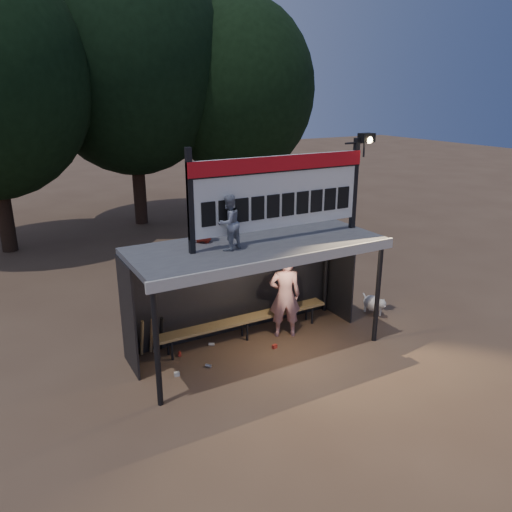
{
  "coord_description": "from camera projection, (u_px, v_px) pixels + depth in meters",
  "views": [
    {
      "loc": [
        -4.53,
        -8.12,
        5.12
      ],
      "look_at": [
        0.2,
        0.4,
        1.9
      ],
      "focal_mm": 35.0,
      "sensor_mm": 36.0,
      "label": 1
    }
  ],
  "objects": [
    {
      "name": "ground",
      "position": [
        257.0,
        349.0,
        10.44
      ],
      "size": [
        80.0,
        80.0,
        0.0
      ],
      "primitive_type": "plane",
      "color": "#4F3827",
      "rests_on": "ground"
    },
    {
      "name": "scoreboard_assembly",
      "position": [
        282.0,
        189.0,
        9.64
      ],
      "size": [
        4.1,
        0.27,
        1.99
      ],
      "color": "black",
      "rests_on": "dugout_shelter"
    },
    {
      "name": "tree_right",
      "position": [
        238.0,
        90.0,
        19.83
      ],
      "size": [
        6.08,
        6.08,
        8.72
      ],
      "color": "black",
      "rests_on": "ground"
    },
    {
      "name": "litter",
      "position": [
        202.0,
        355.0,
        10.1
      ],
      "size": [
        2.34,
        1.19,
        0.08
      ],
      "color": "red",
      "rests_on": "ground"
    },
    {
      "name": "dugout_shelter",
      "position": [
        251.0,
        262.0,
        10.06
      ],
      "size": [
        5.1,
        2.08,
        2.32
      ],
      "color": "#434345",
      "rests_on": "ground"
    },
    {
      "name": "player",
      "position": [
        285.0,
        296.0,
        10.73
      ],
      "size": [
        0.81,
        0.68,
        1.89
      ],
      "primitive_type": "imported",
      "rotation": [
        0.0,
        0.0,
        2.74
      ],
      "color": "silver",
      "rests_on": "ground"
    },
    {
      "name": "child_b",
      "position": [
        202.0,
        219.0,
        9.61
      ],
      "size": [
        0.53,
        0.51,
        0.91
      ],
      "primitive_type": "imported",
      "rotation": [
        0.0,
        0.0,
        2.46
      ],
      "color": "#A22618",
      "rests_on": "dugout_shelter"
    },
    {
      "name": "tree_mid",
      "position": [
        130.0,
        62.0,
        18.51
      ],
      "size": [
        7.22,
        7.22,
        10.36
      ],
      "color": "black",
      "rests_on": "ground"
    },
    {
      "name": "child_a",
      "position": [
        229.0,
        223.0,
        9.13
      ],
      "size": [
        0.61,
        0.54,
        1.03
      ],
      "primitive_type": "imported",
      "rotation": [
        0.0,
        0.0,
        3.5
      ],
      "color": "gray",
      "rests_on": "dugout_shelter"
    },
    {
      "name": "bats",
      "position": [
        152.0,
        336.0,
        10.07
      ],
      "size": [
        0.48,
        0.33,
        0.84
      ],
      "color": "olive",
      "rests_on": "ground"
    },
    {
      "name": "bench",
      "position": [
        245.0,
        320.0,
        10.76
      ],
      "size": [
        4.0,
        0.35,
        0.48
      ],
      "color": "olive",
      "rests_on": "ground"
    },
    {
      "name": "dog",
      "position": [
        374.0,
        303.0,
        11.98
      ],
      "size": [
        0.36,
        0.81,
        0.49
      ],
      "color": "beige",
      "rests_on": "ground"
    }
  ]
}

